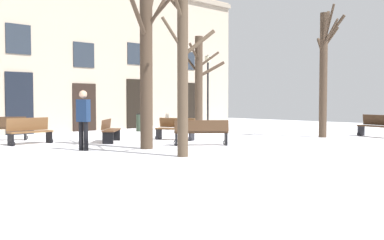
% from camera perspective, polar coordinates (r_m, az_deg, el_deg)
% --- Properties ---
extents(ground_plane, '(34.71, 34.71, 0.00)m').
position_cam_1_polar(ground_plane, '(15.20, 5.09, -3.27)').
color(ground_plane, white).
extents(building_facade, '(21.69, 0.60, 7.95)m').
position_cam_1_polar(building_facade, '(22.98, -14.04, 8.66)').
color(building_facade, tan).
rests_on(building_facade, ground).
extents(tree_right_of_center, '(1.97, 1.42, 4.64)m').
position_cam_1_polar(tree_right_of_center, '(21.63, 0.95, 4.99)').
color(tree_right_of_center, '#423326').
rests_on(tree_right_of_center, ground).
extents(tree_left_of_center, '(2.14, 1.78, 5.32)m').
position_cam_1_polar(tree_left_of_center, '(14.11, -5.85, 7.07)').
color(tree_left_of_center, '#423326').
rests_on(tree_left_of_center, ground).
extents(tree_foreground, '(2.26, 1.96, 5.30)m').
position_cam_1_polar(tree_foreground, '(19.11, 16.65, 6.37)').
color(tree_foreground, '#423326').
rests_on(tree_foreground, ground).
extents(tree_center, '(1.66, 1.52, 4.80)m').
position_cam_1_polar(tree_center, '(12.11, -1.24, 7.38)').
color(tree_center, '#4C3D2D').
rests_on(tree_center, ground).
extents(streetlamp, '(0.30, 0.30, 4.03)m').
position_cam_1_polar(streetlamp, '(24.36, 2.06, 4.73)').
color(streetlamp, black).
rests_on(streetlamp, ground).
extents(litter_bin, '(0.41, 0.41, 0.87)m').
position_cam_1_polar(litter_bin, '(22.01, -6.71, -0.32)').
color(litter_bin, '#2D3D2D').
rests_on(litter_bin, ground).
extents(bench_far_corner, '(1.66, 1.22, 0.92)m').
position_cam_1_polar(bench_far_corner, '(18.32, -23.08, -0.97)').
color(bench_far_corner, '#3D2819').
rests_on(bench_far_corner, ground).
extents(bench_by_litter_bin, '(0.99, 1.62, 0.86)m').
position_cam_1_polar(bench_by_litter_bin, '(17.13, -2.13, -1.12)').
color(bench_by_litter_bin, brown).
rests_on(bench_by_litter_bin, ground).
extents(bench_near_center_tree, '(0.88, 1.77, 0.93)m').
position_cam_1_polar(bench_near_center_tree, '(20.02, 22.81, -0.68)').
color(bench_near_center_tree, '#3D2819').
rests_on(bench_near_center_tree, ground).
extents(bench_facing_shops, '(1.59, 0.54, 0.93)m').
position_cam_1_polar(bench_facing_shops, '(16.48, -20.21, -1.33)').
color(bench_facing_shops, brown).
rests_on(bench_facing_shops, ground).
extents(bench_back_to_back_right, '(1.69, 1.52, 0.88)m').
position_cam_1_polar(bench_back_to_back_right, '(15.03, 1.21, -1.54)').
color(bench_back_to_back_right, '#3D2819').
rests_on(bench_back_to_back_right, ground).
extents(bench_near_lamp, '(1.38, 1.39, 0.85)m').
position_cam_1_polar(bench_near_lamp, '(16.49, -10.50, -1.32)').
color(bench_near_lamp, '#51331E').
rests_on(bench_near_lamp, ground).
extents(person_near_bench, '(0.35, 0.44, 1.84)m').
position_cam_1_polar(person_near_bench, '(13.90, -13.83, 0.41)').
color(person_near_bench, black).
rests_on(person_near_bench, ground).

